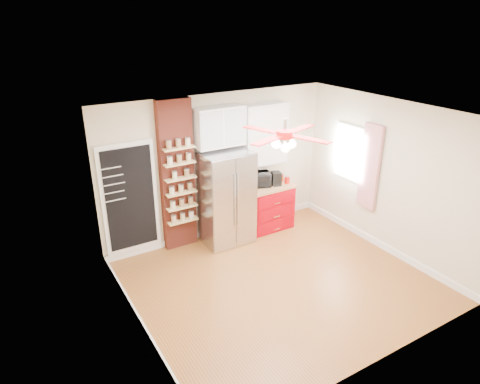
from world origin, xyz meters
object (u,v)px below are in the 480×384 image
red_cabinet (268,206)px  toaster_oven (257,179)px  ceiling_fan (285,135)px  fridge (226,198)px  coffee_maker (276,179)px  canister_left (287,180)px  pantry_jar_oats (175,175)px

red_cabinet → toaster_oven: size_ratio=1.95×
red_cabinet → ceiling_fan: size_ratio=0.67×
fridge → coffee_maker: size_ratio=6.67×
fridge → canister_left: 1.34m
fridge → red_cabinet: size_ratio=1.86×
canister_left → red_cabinet: bearing=163.8°
ceiling_fan → fridge: bearing=91.8°
fridge → toaster_oven: (0.77, 0.13, 0.16)m
red_cabinet → pantry_jar_oats: pantry_jar_oats is taller
fridge → coffee_maker: 1.11m
ceiling_fan → canister_left: bearing=50.6°
canister_left → coffee_maker: bearing=170.3°
pantry_jar_oats → ceiling_fan: bearing=-61.4°
ceiling_fan → canister_left: ceiling_fan is taller
ceiling_fan → pantry_jar_oats: (-0.96, 1.76, -0.99)m
ceiling_fan → pantry_jar_oats: size_ratio=10.65×
red_cabinet → canister_left: 0.65m
ceiling_fan → coffee_maker: 2.38m
pantry_jar_oats → fridge: bearing=-8.1°
red_cabinet → coffee_maker: coffee_maker is taller
coffee_maker → canister_left: coffee_maker is taller
red_cabinet → toaster_oven: bearing=158.4°
fridge → canister_left: (1.34, -0.06, 0.10)m
coffee_maker → canister_left: bearing=7.7°
coffee_maker → pantry_jar_oats: 2.06m
coffee_maker → pantry_jar_oats: bearing=-166.8°
fridge → pantry_jar_oats: size_ratio=13.31×
coffee_maker → pantry_jar_oats: size_ratio=2.00×
ceiling_fan → toaster_oven: ceiling_fan is taller
toaster_oven → pantry_jar_oats: size_ratio=3.66×
coffee_maker → canister_left: (0.24, -0.04, -0.06)m
fridge → coffee_maker: bearing=-0.9°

